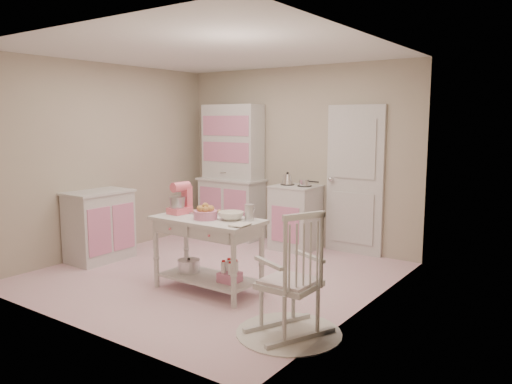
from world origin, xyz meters
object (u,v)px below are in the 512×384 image
base_cabinet (99,226)px  work_table (208,255)px  hutch (231,172)px  rocking_chair (289,272)px  stove (296,217)px  bread_basket (205,215)px  stand_mixer (179,199)px

base_cabinet → work_table: 1.95m
hutch → rocking_chair: (2.64, -2.57, -0.49)m
rocking_chair → work_table: rocking_chair is taller
hutch → stove: (1.20, -0.05, -0.58)m
bread_basket → hutch: bearing=122.1°
work_table → stand_mixer: (-0.42, 0.02, 0.57)m
base_cabinet → bread_basket: (1.97, -0.14, 0.39)m
stove → bread_basket: bearing=-85.5°
rocking_chair → work_table: (-1.30, 0.44, -0.15)m
base_cabinet → hutch: bearing=73.6°
rocking_chair → base_cabinet: bearing=-165.2°
work_table → bread_basket: bread_basket is taller
rocking_chair → work_table: 1.38m
base_cabinet → rocking_chair: bearing=-9.2°
stove → rocking_chair: rocking_chair is taller
bread_basket → work_table: bearing=111.8°
base_cabinet → work_table: (1.95, -0.09, -0.06)m
hutch → rocking_chair: size_ratio=1.89×
work_table → stand_mixer: bearing=177.3°
rocking_chair → bread_basket: 1.37m
stove → base_cabinet: same height
stove → work_table: (0.15, -2.08, -0.06)m
bread_basket → stand_mixer: bearing=171.0°
rocking_chair → stove: bearing=143.8°
stove → rocking_chair: bearing=-60.2°
stove → work_table: 2.09m
rocking_chair → stand_mixer: 1.83m
hutch → stand_mixer: 2.31m
work_table → bread_basket: bearing=-68.2°
hutch → stand_mixer: (0.93, -2.11, -0.07)m
base_cabinet → stove: bearing=47.9°
hutch → base_cabinet: size_ratio=2.26×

